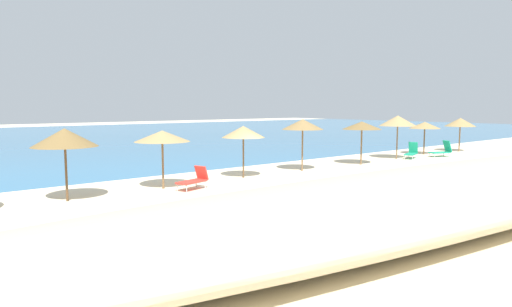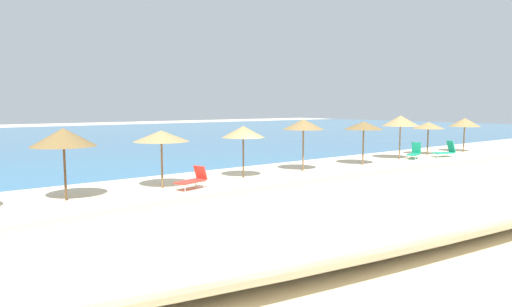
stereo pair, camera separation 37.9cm
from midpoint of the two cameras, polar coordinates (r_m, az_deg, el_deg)
ground_plane at (r=19.93m, az=0.94°, el=-4.07°), size 160.00×160.00×0.00m
sea_water at (r=53.01m, az=-24.76°, el=1.72°), size 160.00×61.73×0.01m
dune_ridge at (r=16.36m, az=27.60°, el=-3.97°), size 38.63×8.80×1.70m
beach_umbrella_3 at (r=17.88m, az=-22.66°, el=1.90°), size 2.35×2.35×2.69m
beach_umbrella_4 at (r=19.36m, az=-11.36°, el=2.17°), size 2.34×2.34×2.47m
beach_umbrella_5 at (r=21.82m, az=-1.13°, el=2.76°), size 2.09×2.09×2.54m
beach_umbrella_6 at (r=24.25m, az=6.47°, el=3.68°), size 2.23×2.23×2.80m
beach_umbrella_7 at (r=27.46m, az=13.87°, el=3.45°), size 2.33×2.33×2.58m
beach_umbrella_8 at (r=31.11m, az=18.17°, el=3.95°), size 2.41×2.41×2.87m
beach_umbrella_9 at (r=34.54m, az=21.29°, el=3.33°), size 2.20×2.20×2.36m
beach_umbrella_10 at (r=37.84m, az=25.19°, el=3.59°), size 2.28×2.28×2.58m
lounge_chair_0 at (r=19.17m, az=-7.40°, el=-3.23°), size 1.54×0.97×0.96m
lounge_chair_1 at (r=33.64m, az=23.19°, el=0.32°), size 1.65×1.14×1.12m
lounge_chair_2 at (r=31.80m, az=19.76°, el=0.14°), size 1.62×1.04×1.07m
beach_ball at (r=22.20m, az=16.81°, el=-2.83°), size 0.34×0.34×0.34m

